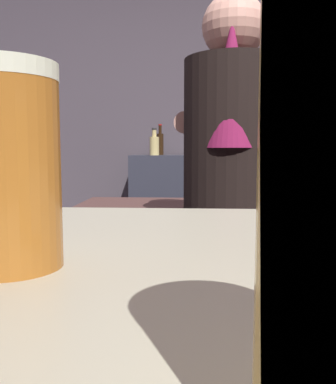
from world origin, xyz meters
The scene contains 11 objects.
wall_back centered at (0.00, 2.20, 1.35)m, with size 5.20×0.10×2.70m, color #4D454D.
prep_counter centered at (0.35, 0.56, 0.46)m, with size 2.10×0.60×0.92m, color #4F332F.
back_shelf centered at (-0.16, 1.92, 0.57)m, with size 0.96×0.36×1.13m, color #30333F.
bartender centered at (-0.01, 0.10, 0.99)m, with size 0.46×0.54×1.71m.
mixing_bowl centered at (-0.04, 0.56, 0.94)m, with size 0.18×0.18×0.05m, color slate.
chefs_knife centered at (0.27, 0.51, 0.92)m, with size 0.24×0.03×0.01m, color silver.
pint_glass_far centered at (-0.28, -1.08, 1.17)m, with size 0.07×0.07×0.14m.
bottle_vinegar centered at (-0.45, 1.85, 1.21)m, with size 0.07×0.07×0.21m.
bottle_hot_sauce centered at (-0.02, 1.93, 1.20)m, with size 0.06×0.06×0.17m.
bottle_soy centered at (0.22, 1.96, 1.22)m, with size 0.06×0.06×0.22m.
bottle_olive_oil centered at (-0.42, 2.02, 1.23)m, with size 0.06×0.06×0.25m.
Camera 1 is at (-0.15, -1.35, 1.18)m, focal length 38.32 mm.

